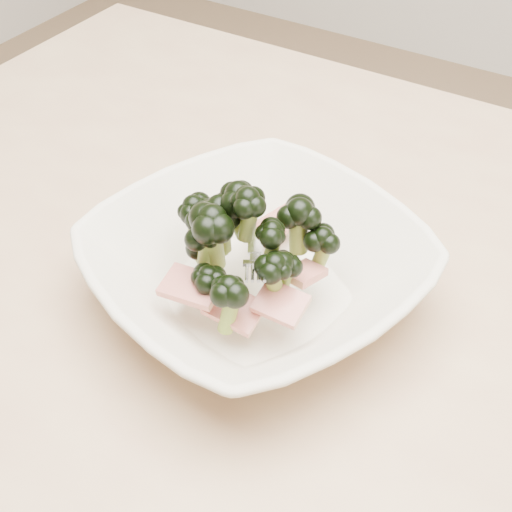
% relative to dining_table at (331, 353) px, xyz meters
% --- Properties ---
extents(dining_table, '(1.20, 0.80, 0.75)m').
position_rel_dining_table_xyz_m(dining_table, '(0.00, 0.00, 0.00)').
color(dining_table, tan).
rests_on(dining_table, ground).
extents(broccoli_dish, '(0.36, 0.36, 0.13)m').
position_rel_dining_table_xyz_m(broccoli_dish, '(-0.06, -0.06, 0.14)').
color(broccoli_dish, beige).
rests_on(broccoli_dish, dining_table).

